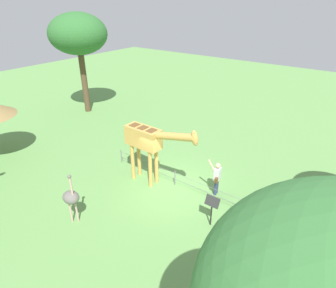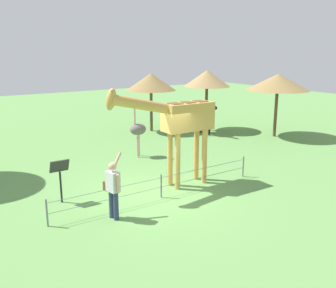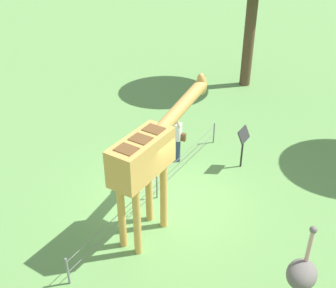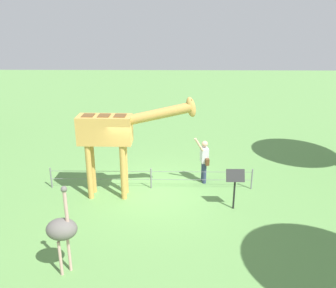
{
  "view_description": "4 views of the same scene",
  "coord_description": "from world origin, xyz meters",
  "views": [
    {
      "loc": [
        6.42,
        -8.98,
        7.94
      ],
      "look_at": [
        -0.49,
        0.34,
        1.97
      ],
      "focal_mm": 30.72,
      "sensor_mm": 36.0,
      "label": 1
    },
    {
      "loc": [
        6.0,
        9.4,
        4.45
      ],
      "look_at": [
        -0.05,
        0.52,
        1.75
      ],
      "focal_mm": 40.63,
      "sensor_mm": 36.0,
      "label": 2
    },
    {
      "loc": [
        -7.71,
        -4.92,
        7.4
      ],
      "look_at": [
        -0.06,
        -0.17,
        1.91
      ],
      "focal_mm": 45.13,
      "sensor_mm": 36.0,
      "label": 3
    },
    {
      "loc": [
        0.77,
        -10.89,
        5.63
      ],
      "look_at": [
        0.6,
        -0.41,
        1.88
      ],
      "focal_mm": 37.66,
      "sensor_mm": 36.0,
      "label": 4
    }
  ],
  "objects": [
    {
      "name": "giraffe",
      "position": [
        -1.08,
        -0.31,
        2.2
      ],
      "size": [
        3.77,
        0.73,
        3.41
      ],
      "color": "gold",
      "rests_on": "ground_plane"
    },
    {
      "name": "shade_hut_near",
      "position": [
        -7.58,
        -6.74,
        2.87
      ],
      "size": [
        2.54,
        2.54,
        3.33
      ],
      "color": "brown",
      "rests_on": "ground_plane"
    },
    {
      "name": "shade_hut_aside",
      "position": [
        -4.94,
        -8.29,
        2.7
      ],
      "size": [
        2.7,
        2.7,
        3.18
      ],
      "color": "brown",
      "rests_on": "ground_plane"
    },
    {
      "name": "ground_plane",
      "position": [
        0.0,
        0.0,
        0.0
      ],
      "size": [
        60.0,
        60.0,
        0.0
      ],
      "primitive_type": "plane",
      "color": "#60934C"
    },
    {
      "name": "ostrich",
      "position": [
        -1.72,
        -4.16,
        1.18
      ],
      "size": [
        0.7,
        0.56,
        2.25
      ],
      "color": "#CC9E93",
      "rests_on": "ground_plane"
    },
    {
      "name": "shade_hut_far",
      "position": [
        -9.54,
        -3.51,
        2.8
      ],
      "size": [
        3.18,
        3.18,
        3.23
      ],
      "color": "brown",
      "rests_on": "ground_plane"
    },
    {
      "name": "zebra",
      "position": [
        -6.8,
        -5.99,
        1.16
      ],
      "size": [
        0.54,
        1.82,
        1.66
      ],
      "color": "black",
      "rests_on": "ground_plane"
    },
    {
      "name": "wire_fence",
      "position": [
        0.0,
        0.22,
        0.4
      ],
      "size": [
        7.05,
        0.05,
        0.75
      ],
      "color": "slate",
      "rests_on": "ground_plane"
    },
    {
      "name": "info_sign",
      "position": [
        2.66,
        -1.13,
        0.95
      ],
      "size": [
        0.56,
        0.21,
        1.32
      ],
      "color": "black",
      "rests_on": "ground_plane"
    },
    {
      "name": "visitor",
      "position": [
        1.87,
        0.75,
        0.9
      ],
      "size": [
        0.56,
        0.57,
        1.77
      ],
      "color": "navy",
      "rests_on": "ground_plane"
    }
  ]
}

